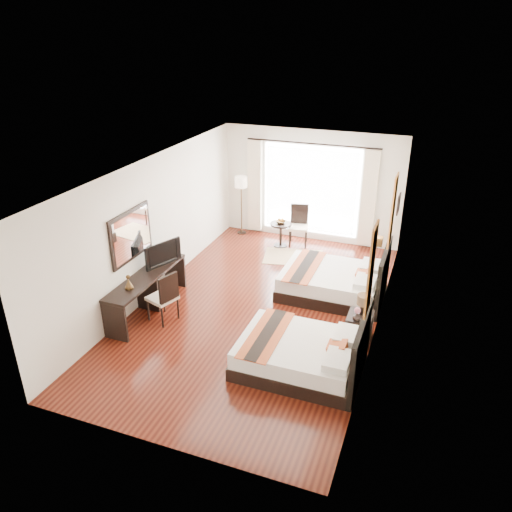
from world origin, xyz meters
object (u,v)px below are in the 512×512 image
(side_table, at_px, (281,235))
(fruit_bowl, at_px, (281,222))
(table_lamp, at_px, (364,301))
(console_desk, at_px, (148,293))
(desk_chair, at_px, (164,306))
(bed_near, at_px, (304,354))
(window_chair, at_px, (298,233))
(television, at_px, (161,253))
(nightstand, at_px, (359,327))
(bed_far, at_px, (336,282))
(vase, at_px, (357,317))
(floor_lamp, at_px, (241,186))

(side_table, distance_m, fruit_bowl, 0.34)
(side_table, bearing_deg, table_lamp, -52.34)
(console_desk, xyz_separation_m, desk_chair, (0.47, -0.21, -0.07))
(bed_near, height_order, window_chair, bed_near)
(television, relative_size, window_chair, 0.83)
(nightstand, xyz_separation_m, television, (-3.98, 0.12, 0.75))
(console_desk, height_order, fruit_bowl, console_desk)
(bed_far, xyz_separation_m, vase, (0.70, -1.64, 0.27))
(vase, bearing_deg, floor_lamp, 132.86)
(bed_near, height_order, television, television)
(bed_far, bearing_deg, television, -157.93)
(floor_lamp, bearing_deg, window_chair, -6.44)
(fruit_bowl, bearing_deg, television, -113.68)
(nightstand, height_order, table_lamp, table_lamp)
(nightstand, xyz_separation_m, desk_chair, (-3.54, -0.63, 0.05))
(bed_far, xyz_separation_m, console_desk, (-3.27, -1.87, 0.08))
(fruit_bowl, relative_size, window_chair, 0.23)
(table_lamp, relative_size, floor_lamp, 0.24)
(nightstand, relative_size, window_chair, 0.51)
(table_lamp, distance_m, desk_chair, 3.66)
(console_desk, distance_m, desk_chair, 0.52)
(console_desk, bearing_deg, bed_far, 29.74)
(bed_near, height_order, side_table, bed_near)
(table_lamp, relative_size, window_chair, 0.37)
(bed_near, relative_size, side_table, 3.20)
(bed_far, bearing_deg, table_lamp, -61.29)
(bed_near, distance_m, window_chair, 5.01)
(bed_far, bearing_deg, console_desk, -150.26)
(television, height_order, floor_lamp, floor_lamp)
(television, xyz_separation_m, floor_lamp, (0.21, 3.71, 0.31))
(bed_near, distance_m, desk_chair, 2.89)
(table_lamp, height_order, television, television)
(bed_far, xyz_separation_m, side_table, (-1.81, 1.94, 0.01))
(table_lamp, bearing_deg, desk_chair, -169.11)
(bed_near, xyz_separation_m, television, (-3.29, 1.26, 0.71))
(table_lamp, bearing_deg, console_desk, -173.24)
(vase, xyz_separation_m, floor_lamp, (-3.74, 4.03, 0.73))
(console_desk, height_order, desk_chair, desk_chair)
(bed_near, relative_size, television, 2.35)
(table_lamp, height_order, console_desk, table_lamp)
(nightstand, distance_m, desk_chair, 3.59)
(desk_chair, bearing_deg, console_desk, -5.46)
(console_desk, bearing_deg, floor_lamp, 86.92)
(window_chair, bearing_deg, desk_chair, -29.66)
(bed_far, bearing_deg, nightstand, -63.01)
(vase, bearing_deg, television, 175.31)
(bed_near, height_order, nightstand, bed_near)
(bed_far, bearing_deg, side_table, 132.99)
(nightstand, distance_m, floor_lamp, 5.48)
(vase, relative_size, console_desk, 0.07)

